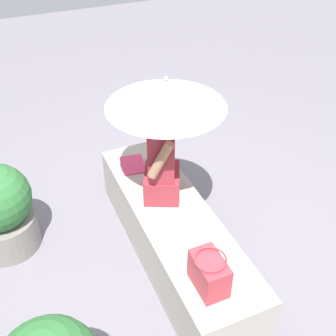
{
  "coord_description": "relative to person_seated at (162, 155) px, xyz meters",
  "views": [
    {
      "loc": [
        2.22,
        -1.03,
        2.78
      ],
      "look_at": [
        -0.13,
        0.0,
        0.84
      ],
      "focal_mm": 45.79,
      "sensor_mm": 36.0,
      "label": 1
    }
  ],
  "objects": [
    {
      "name": "handbag_black",
      "position": [
        0.97,
        -0.09,
        -0.26
      ],
      "size": [
        0.28,
        0.21,
        0.26
      ],
      "color": "#B2333D",
      "rests_on": "stone_bench"
    },
    {
      "name": "magazine",
      "position": [
        -0.46,
        -0.09,
        -0.38
      ],
      "size": [
        0.31,
        0.25,
        0.01
      ],
      "primitive_type": "cube",
      "rotation": [
        0.0,
        0.0,
        -0.18
      ],
      "color": "#D83866",
      "rests_on": "stone_bench"
    },
    {
      "name": "stone_bench",
      "position": [
        0.25,
        -0.01,
        -0.63
      ],
      "size": [
        2.04,
        0.57,
        0.49
      ],
      "primitive_type": "cube",
      "color": "#A8A093",
      "rests_on": "ground"
    },
    {
      "name": "person_seated",
      "position": [
        0.0,
        0.0,
        0.0
      ],
      "size": [
        0.51,
        0.4,
        0.9
      ],
      "color": "#992D38",
      "rests_on": "stone_bench"
    },
    {
      "name": "parasol",
      "position": [
        -0.03,
        0.05,
        0.5
      ],
      "size": [
        0.89,
        0.89,
        1.02
      ],
      "color": "#B7B7BC",
      "rests_on": "stone_bench"
    },
    {
      "name": "planter_near",
      "position": [
        -0.43,
        -1.26,
        -0.47
      ],
      "size": [
        0.56,
        0.56,
        0.81
      ],
      "color": "gray",
      "rests_on": "ground"
    },
    {
      "name": "ground_plane",
      "position": [
        0.25,
        -0.01,
        -0.88
      ],
      "size": [
        14.0,
        14.0,
        0.0
      ],
      "primitive_type": "plane",
      "color": "slate"
    }
  ]
}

